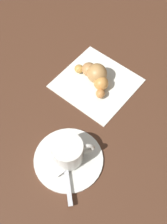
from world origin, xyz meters
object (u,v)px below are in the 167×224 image
(saucer, at_px, (68,159))
(espresso_cup, at_px, (68,151))
(sugar_packet, at_px, (53,163))
(napkin, at_px, (96,83))
(croissant, at_px, (96,75))
(teaspoon, at_px, (65,161))

(saucer, height_order, espresso_cup, espresso_cup)
(sugar_packet, bearing_deg, espresso_cup, 78.74)
(napkin, xyz_separation_m, croissant, (0.00, 0.01, 0.02))
(espresso_cup, bearing_deg, teaspoon, -178.11)
(teaspoon, height_order, napkin, teaspoon)
(saucer, bearing_deg, teaspoon, 174.37)
(sugar_packet, xyz_separation_m, croissant, (0.23, 0.04, 0.01))
(espresso_cup, relative_size, teaspoon, 0.68)
(napkin, distance_m, croissant, 0.02)
(sugar_packet, bearing_deg, teaspoon, 59.29)
(saucer, xyz_separation_m, sugar_packet, (-0.03, 0.02, 0.01))
(napkin, bearing_deg, croissant, 53.23)
(teaspoon, distance_m, croissant, 0.22)
(saucer, bearing_deg, sugar_packet, 142.58)
(saucer, bearing_deg, napkin, 14.42)
(saucer, relative_size, teaspoon, 1.29)
(teaspoon, relative_size, napkin, 0.64)
(saucer, xyz_separation_m, croissant, (0.21, 0.06, 0.02))
(croissant, bearing_deg, espresso_cup, -164.51)
(teaspoon, xyz_separation_m, sugar_packet, (-0.02, 0.02, 0.00))
(napkin, relative_size, croissant, 1.59)
(espresso_cup, height_order, napkin, espresso_cup)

